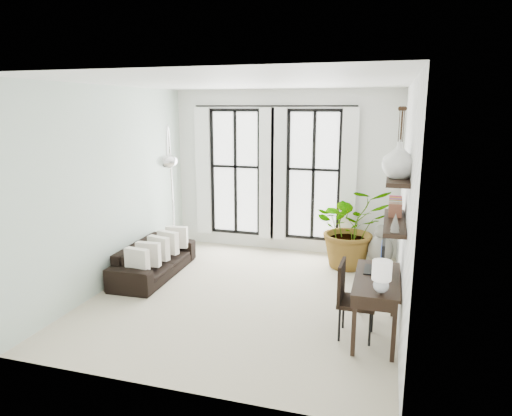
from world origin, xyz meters
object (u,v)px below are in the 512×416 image
at_px(plant, 351,227).
at_px(desk_chair, 350,295).
at_px(buddha, 380,253).
at_px(desk, 377,283).
at_px(arc_lamp, 169,159).
at_px(sofa, 154,259).

xyz_separation_m(plant, desk_chair, (0.22, -2.64, -0.19)).
bearing_deg(buddha, desk, -90.08).
relative_size(plant, arc_lamp, 0.58).
xyz_separation_m(desk, desk_chair, (-0.31, -0.06, -0.17)).
bearing_deg(buddha, desk_chair, -97.31).
bearing_deg(sofa, desk, -109.26).
height_order(desk, buddha, desk).
height_order(plant, buddha, plant).
relative_size(sofa, desk_chair, 1.99).
height_order(plant, desk_chair, plant).
xyz_separation_m(arc_lamp, buddha, (3.65, 0.72, -1.60)).
relative_size(desk_chair, buddha, 1.12).
relative_size(desk, desk_chair, 1.35).
bearing_deg(sofa, plant, -68.30).
distance_m(plant, buddha, 0.68).
relative_size(plant, desk_chair, 1.53).
relative_size(desk_chair, arc_lamp, 0.38).
distance_m(sofa, desk_chair, 3.66).
bearing_deg(arc_lamp, desk_chair, -27.54).
bearing_deg(desk_chair, sofa, 162.17).
bearing_deg(sofa, desk_chair, -111.66).
xyz_separation_m(sofa, arc_lamp, (0.10, 0.51, 1.69)).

